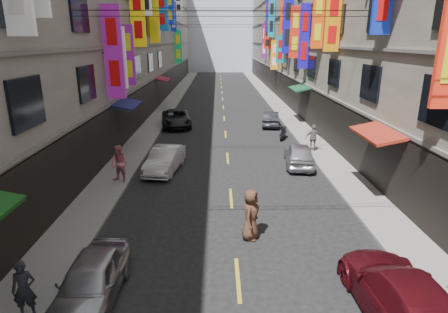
{
  "coord_description": "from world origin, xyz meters",
  "views": [
    {
      "loc": [
        -0.57,
        2.46,
        6.79
      ],
      "look_at": [
        -0.43,
        10.87,
        4.18
      ],
      "focal_mm": 30.0,
      "sensor_mm": 36.0,
      "label": 1
    }
  ],
  "objects_px": {
    "pedestrian_lnear": "(24,290)",
    "pedestrian_lfar": "(119,164)",
    "pedestrian_crossing": "(251,215)",
    "scooter_far_right": "(283,133)",
    "car_left_mid": "(165,160)",
    "car_right_near": "(403,297)",
    "car_right_far": "(270,119)",
    "pedestrian_rfar": "(313,138)",
    "car_left_near": "(91,281)",
    "car_right_mid": "(299,154)",
    "car_left_far": "(176,118)"
  },
  "relations": [
    {
      "from": "car_left_mid",
      "to": "car_left_far",
      "type": "height_order",
      "value": "car_left_far"
    },
    {
      "from": "car_left_near",
      "to": "car_right_near",
      "type": "distance_m",
      "value": 8.05
    },
    {
      "from": "pedestrian_crossing",
      "to": "pedestrian_lfar",
      "type": "bearing_deg",
      "value": 66.38
    },
    {
      "from": "car_left_mid",
      "to": "pedestrian_lnear",
      "type": "bearing_deg",
      "value": -91.21
    },
    {
      "from": "car_right_near",
      "to": "pedestrian_crossing",
      "type": "relative_size",
      "value": 2.58
    },
    {
      "from": "scooter_far_right",
      "to": "car_left_near",
      "type": "height_order",
      "value": "car_left_near"
    },
    {
      "from": "car_left_mid",
      "to": "car_left_near",
      "type": "bearing_deg",
      "value": -84.39
    },
    {
      "from": "car_left_mid",
      "to": "pedestrian_crossing",
      "type": "relative_size",
      "value": 2.11
    },
    {
      "from": "pedestrian_rfar",
      "to": "car_left_mid",
      "type": "bearing_deg",
      "value": 22.93
    },
    {
      "from": "scooter_far_right",
      "to": "pedestrian_lfar",
      "type": "xyz_separation_m",
      "value": [
        -9.51,
        -8.64,
        0.6
      ]
    },
    {
      "from": "car_left_near",
      "to": "pedestrian_crossing",
      "type": "distance_m",
      "value": 5.65
    },
    {
      "from": "scooter_far_right",
      "to": "pedestrian_lnear",
      "type": "bearing_deg",
      "value": 81.19
    },
    {
      "from": "scooter_far_right",
      "to": "car_left_mid",
      "type": "distance_m",
      "value": 10.17
    },
    {
      "from": "car_right_near",
      "to": "car_left_mid",
      "type": "bearing_deg",
      "value": -58.96
    },
    {
      "from": "car_left_far",
      "to": "car_left_mid",
      "type": "bearing_deg",
      "value": -95.67
    },
    {
      "from": "pedestrian_rfar",
      "to": "car_right_near",
      "type": "bearing_deg",
      "value": 86.89
    },
    {
      "from": "car_left_far",
      "to": "car_right_far",
      "type": "xyz_separation_m",
      "value": [
        7.76,
        0.08,
        -0.07
      ]
    },
    {
      "from": "pedestrian_crossing",
      "to": "scooter_far_right",
      "type": "bearing_deg",
      "value": 4.94
    },
    {
      "from": "car_right_mid",
      "to": "pedestrian_rfar",
      "type": "relative_size",
      "value": 2.31
    },
    {
      "from": "car_right_far",
      "to": "pedestrian_lnear",
      "type": "xyz_separation_m",
      "value": [
        -9.16,
        -22.44,
        0.28
      ]
    },
    {
      "from": "pedestrian_lfar",
      "to": "car_right_near",
      "type": "bearing_deg",
      "value": -24.37
    },
    {
      "from": "pedestrian_lfar",
      "to": "car_left_far",
      "type": "bearing_deg",
      "value": 105.22
    },
    {
      "from": "car_left_mid",
      "to": "pedestrian_lfar",
      "type": "xyz_separation_m",
      "value": [
        -1.95,
        -1.84,
        0.39
      ]
    },
    {
      "from": "scooter_far_right",
      "to": "pedestrian_rfar",
      "type": "xyz_separation_m",
      "value": [
        1.29,
        -3.46,
        0.52
      ]
    },
    {
      "from": "car_right_near",
      "to": "pedestrian_rfar",
      "type": "distance_m",
      "value": 14.91
    },
    {
      "from": "pedestrian_lnear",
      "to": "car_left_far",
      "type": "bearing_deg",
      "value": 73.01
    },
    {
      "from": "car_left_near",
      "to": "pedestrian_lnear",
      "type": "bearing_deg",
      "value": -153.13
    },
    {
      "from": "car_right_mid",
      "to": "pedestrian_rfar",
      "type": "distance_m",
      "value": 2.9
    },
    {
      "from": "pedestrian_lfar",
      "to": "pedestrian_crossing",
      "type": "height_order",
      "value": "pedestrian_lfar"
    },
    {
      "from": "car_right_mid",
      "to": "pedestrian_rfar",
      "type": "height_order",
      "value": "pedestrian_rfar"
    },
    {
      "from": "car_right_mid",
      "to": "pedestrian_lnear",
      "type": "height_order",
      "value": "pedestrian_lnear"
    },
    {
      "from": "pedestrian_lnear",
      "to": "pedestrian_lfar",
      "type": "relative_size",
      "value": 0.84
    },
    {
      "from": "car_left_far",
      "to": "pedestrian_lnear",
      "type": "distance_m",
      "value": 22.4
    },
    {
      "from": "car_right_near",
      "to": "pedestrian_lnear",
      "type": "height_order",
      "value": "pedestrian_lnear"
    },
    {
      "from": "car_left_near",
      "to": "pedestrian_crossing",
      "type": "relative_size",
      "value": 1.98
    },
    {
      "from": "car_right_mid",
      "to": "car_right_near",
      "type": "bearing_deg",
      "value": 96.98
    },
    {
      "from": "pedestrian_lnear",
      "to": "pedestrian_lfar",
      "type": "bearing_deg",
      "value": 76.59
    },
    {
      "from": "pedestrian_lfar",
      "to": "pedestrian_crossing",
      "type": "xyz_separation_m",
      "value": [
        5.97,
        -5.49,
        -0.1
      ]
    },
    {
      "from": "car_right_far",
      "to": "pedestrian_rfar",
      "type": "xyz_separation_m",
      "value": [
        1.64,
        -7.78,
        0.35
      ]
    },
    {
      "from": "car_left_far",
      "to": "pedestrian_crossing",
      "type": "distance_m",
      "value": 18.92
    },
    {
      "from": "car_left_mid",
      "to": "pedestrian_rfar",
      "type": "bearing_deg",
      "value": 29.23
    },
    {
      "from": "car_right_mid",
      "to": "car_left_far",
      "type": "bearing_deg",
      "value": -44.98
    },
    {
      "from": "car_left_mid",
      "to": "car_right_near",
      "type": "bearing_deg",
      "value": -48.5
    },
    {
      "from": "car_left_near",
      "to": "car_right_far",
      "type": "height_order",
      "value": "car_left_near"
    },
    {
      "from": "scooter_far_right",
      "to": "pedestrian_crossing",
      "type": "distance_m",
      "value": 14.57
    },
    {
      "from": "car_right_far",
      "to": "car_right_mid",
      "type": "bearing_deg",
      "value": 98.35
    },
    {
      "from": "pedestrian_lfar",
      "to": "car_right_mid",
      "type": "bearing_deg",
      "value": 37.14
    },
    {
      "from": "car_left_near",
      "to": "car_left_mid",
      "type": "bearing_deg",
      "value": 87.82
    },
    {
      "from": "car_left_mid",
      "to": "pedestrian_rfar",
      "type": "xyz_separation_m",
      "value": [
        8.85,
        3.33,
        0.31
      ]
    },
    {
      "from": "car_left_near",
      "to": "car_right_mid",
      "type": "bearing_deg",
      "value": 55.84
    }
  ]
}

